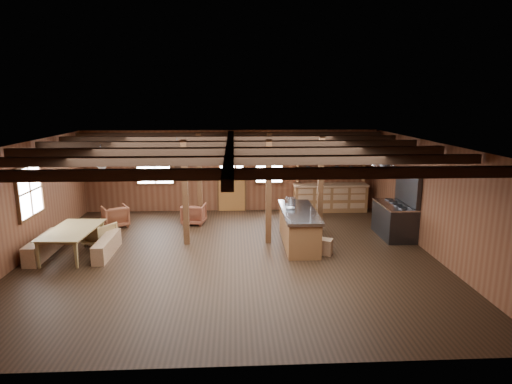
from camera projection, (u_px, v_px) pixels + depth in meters
The scene contains 22 objects.
room at pixel (231, 201), 10.34m from camera, with size 10.04×9.04×2.84m.
ceiling_joists at pixel (230, 148), 10.24m from camera, with size 9.80×8.82×0.18m.
timber_posts at pixel (249, 184), 12.39m from camera, with size 3.95×2.35×2.80m.
back_door at pixel (232, 186), 14.79m from camera, with size 1.02×0.08×2.15m.
window_back_left at pixel (155, 166), 14.51m from camera, with size 1.32×0.06×1.32m.
window_back_right at pixel (269, 165), 14.71m from camera, with size 1.02×0.06×1.32m.
window_left at pixel (29, 191), 10.53m from camera, with size 0.14×1.24×1.32m.
notice_boards at pixel (187, 165), 14.56m from camera, with size 1.08×0.03×0.90m.
back_counter at pixel (330, 194), 14.78m from camera, with size 2.55×0.60×2.45m.
pendant_lamps at pixel (143, 161), 11.02m from camera, with size 1.86×2.36×0.66m.
pot_rack at pixel (373, 162), 10.50m from camera, with size 0.41×3.00×0.40m.
kitchen_island at pixel (299, 227), 11.40m from camera, with size 0.91×2.51×1.20m.
step_stool at pixel (324, 247), 10.73m from camera, with size 0.44×0.32×0.39m, color brown.
commercial_range at pixel (396, 214), 12.03m from camera, with size 0.83×1.61×1.99m.
dining_table at pixel (75, 242), 10.63m from camera, with size 1.91×1.07×0.67m, color olive.
bench_wall at pixel (44, 246), 10.62m from camera, with size 0.33×1.74×0.48m, color brown.
bench_aisle at pixel (107, 246), 10.70m from camera, with size 0.30×1.61×0.44m, color brown.
armchair_a at pixel (115, 216), 13.03m from camera, with size 0.70×0.72×0.65m, color brown.
armchair_b at pixel (194, 214), 13.32m from camera, with size 0.68×0.70×0.64m, color brown.
armchair_c at pixel (100, 234), 11.37m from camera, with size 0.67×0.69×0.63m, color #9B7A46.
counter_pot at pixel (290, 201), 11.95m from camera, with size 0.31×0.31×0.19m, color #B8BAC0.
bowl at pixel (290, 208), 11.41m from camera, with size 0.24×0.24×0.06m, color silver.
Camera 1 is at (0.10, -10.07, 3.82)m, focal length 30.00 mm.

